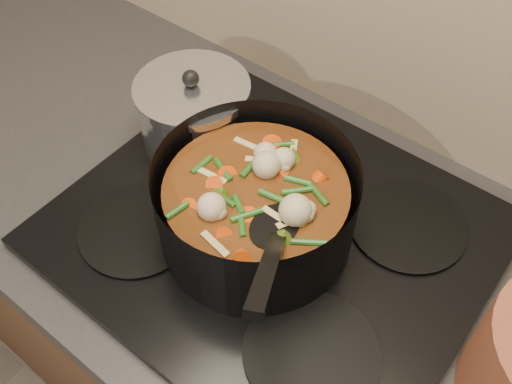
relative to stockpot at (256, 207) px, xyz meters
The scene contains 4 objects.
counter 0.54m from the stockpot, 62.45° to the left, with size 2.64×0.64×0.91m.
stovetop 0.08m from the stockpot, 62.45° to the left, with size 0.62×0.54×0.03m.
stockpot is the anchor object (origin of this frame).
saucepan 0.22m from the stockpot, 155.50° to the left, with size 0.19×0.19×0.15m.
Camera 1 is at (0.30, 1.51, 1.63)m, focal length 40.00 mm.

